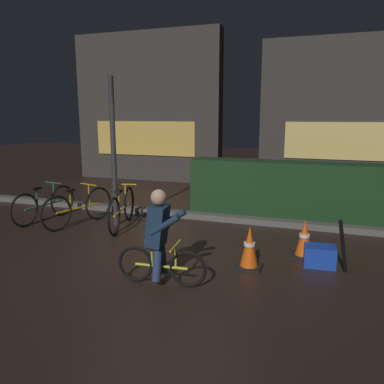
% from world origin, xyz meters
% --- Properties ---
extents(ground_plane, '(40.00, 40.00, 0.00)m').
position_xyz_m(ground_plane, '(0.00, 0.00, 0.00)').
color(ground_plane, black).
extents(sidewalk_curb, '(12.00, 0.24, 0.12)m').
position_xyz_m(sidewalk_curb, '(0.00, 2.20, 0.06)').
color(sidewalk_curb, '#56544F').
rests_on(sidewalk_curb, ground).
extents(hedge_row, '(4.80, 0.70, 1.18)m').
position_xyz_m(hedge_row, '(1.80, 3.10, 0.59)').
color(hedge_row, '#19381C').
rests_on(hedge_row, ground).
extents(storefront_left, '(5.00, 0.54, 4.77)m').
position_xyz_m(storefront_left, '(-3.43, 6.50, 2.37)').
color(storefront_left, '#383330').
rests_on(storefront_left, ground).
extents(storefront_right, '(5.29, 0.54, 4.40)m').
position_xyz_m(storefront_right, '(2.86, 7.20, 2.19)').
color(storefront_right, '#383330').
rests_on(storefront_right, ground).
extents(street_post, '(0.10, 0.10, 2.87)m').
position_xyz_m(street_post, '(-1.61, 1.20, 1.43)').
color(street_post, '#2D2D33').
rests_on(street_post, ground).
extents(parked_bike_leftmost, '(0.46, 1.65, 0.76)m').
position_xyz_m(parked_bike_leftmost, '(-3.16, 1.00, 0.35)').
color(parked_bike_leftmost, black).
rests_on(parked_bike_leftmost, ground).
extents(parked_bike_left_mid, '(0.55, 1.66, 0.79)m').
position_xyz_m(parked_bike_left_mid, '(-2.31, 0.95, 0.36)').
color(parked_bike_left_mid, black).
rests_on(parked_bike_left_mid, ground).
extents(parked_bike_center_left, '(0.53, 1.71, 0.81)m').
position_xyz_m(parked_bike_center_left, '(-1.42, 1.11, 0.36)').
color(parked_bike_center_left, black).
rests_on(parked_bike_center_left, ground).
extents(traffic_cone_near, '(0.36, 0.36, 0.61)m').
position_xyz_m(traffic_cone_near, '(1.31, -0.10, 0.30)').
color(traffic_cone_near, black).
rests_on(traffic_cone_near, ground).
extents(traffic_cone_far, '(0.36, 0.36, 0.59)m').
position_xyz_m(traffic_cone_far, '(2.02, 0.62, 0.28)').
color(traffic_cone_far, black).
rests_on(traffic_cone_far, ground).
extents(blue_crate, '(0.46, 0.35, 0.30)m').
position_xyz_m(blue_crate, '(2.26, 0.30, 0.15)').
color(blue_crate, '#193DB7').
rests_on(blue_crate, ground).
extents(cyclist, '(1.19, 0.50, 1.25)m').
position_xyz_m(cyclist, '(0.32, -1.00, 0.63)').
color(cyclist, black).
rests_on(cyclist, ground).
extents(closed_umbrella, '(0.19, 0.34, 0.81)m').
position_xyz_m(closed_umbrella, '(2.55, 0.05, 0.41)').
color(closed_umbrella, black).
rests_on(closed_umbrella, ground).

